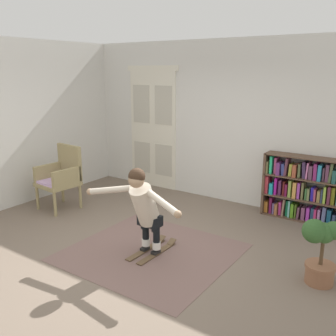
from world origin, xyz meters
name	(u,v)px	position (x,y,z in m)	size (l,w,h in m)	color
ground_plane	(140,252)	(0.00, 0.00, 0.00)	(7.20, 7.20, 0.00)	#706051
back_wall	(229,123)	(0.00, 2.60, 1.45)	(6.00, 0.10, 2.90)	silver
side_wall_left	(19,124)	(-3.00, 0.40, 1.45)	(0.10, 6.00, 2.90)	silver
double_door	(153,128)	(-1.65, 2.54, 1.23)	(1.22, 0.05, 2.45)	silver
rug	(151,252)	(0.14, 0.07, 0.00)	(2.08, 1.97, 0.01)	#735851
bookshelf	(304,190)	(1.47, 2.39, 0.50)	(1.32, 0.30, 1.05)	brown
wicker_chair	(61,176)	(-2.18, 0.57, 0.58)	(0.65, 0.65, 1.10)	#98885B
potted_plant	(321,249)	(2.17, 0.52, 0.44)	(0.42, 0.40, 0.79)	brown
skis_pair	(153,250)	(0.14, 0.10, 0.02)	(0.28, 0.78, 0.07)	brown
person_skier	(144,204)	(0.14, -0.07, 0.73)	(1.47, 0.57, 1.15)	white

